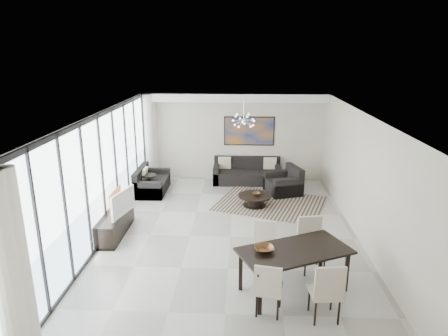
# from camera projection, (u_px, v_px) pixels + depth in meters

# --- Properties ---
(room_shell) EXTENTS (6.00, 9.00, 2.90)m
(room_shell) POSITION_uv_depth(u_px,v_px,m) (251.00, 179.00, 9.02)
(room_shell) COLOR #A8A39B
(room_shell) RESTS_ON ground
(window_wall) EXTENTS (0.37, 8.95, 2.90)m
(window_wall) POSITION_uv_depth(u_px,v_px,m) (106.00, 176.00, 9.15)
(window_wall) COLOR white
(window_wall) RESTS_ON floor
(soffit) EXTENTS (5.98, 0.40, 0.26)m
(soffit) POSITION_uv_depth(u_px,v_px,m) (234.00, 98.00, 12.77)
(soffit) COLOR white
(soffit) RESTS_ON room_shell
(painting) EXTENTS (1.68, 0.04, 0.98)m
(painting) POSITION_uv_depth(u_px,v_px,m) (249.00, 131.00, 13.24)
(painting) COLOR #AB6117
(painting) RESTS_ON room_shell
(chandelier) EXTENTS (0.66, 0.66, 0.71)m
(chandelier) POSITION_uv_depth(u_px,v_px,m) (244.00, 120.00, 11.16)
(chandelier) COLOR silver
(chandelier) RESTS_ON room_shell
(rug) EXTENTS (3.47, 3.05, 0.01)m
(rug) POSITION_uv_depth(u_px,v_px,m) (270.00, 203.00, 11.48)
(rug) COLOR black
(rug) RESTS_ON floor
(coffee_table) EXTENTS (0.92, 0.92, 0.32)m
(coffee_table) POSITION_uv_depth(u_px,v_px,m) (255.00, 200.00, 11.26)
(coffee_table) COLOR black
(coffee_table) RESTS_ON floor
(bowl_coffee) EXTENTS (0.24, 0.24, 0.07)m
(bowl_coffee) POSITION_uv_depth(u_px,v_px,m) (256.00, 194.00, 11.21)
(bowl_coffee) COLOR brown
(bowl_coffee) RESTS_ON coffee_table
(sofa_main) EXTENTS (2.22, 0.91, 0.81)m
(sofa_main) POSITION_uv_depth(u_px,v_px,m) (247.00, 174.00, 13.25)
(sofa_main) COLOR black
(sofa_main) RESTS_ON floor
(loveseat) EXTENTS (0.87, 1.54, 0.77)m
(loveseat) POSITION_uv_depth(u_px,v_px,m) (151.00, 184.00, 12.35)
(loveseat) COLOR black
(loveseat) RESTS_ON floor
(armchair) EXTENTS (1.20, 1.23, 0.83)m
(armchair) POSITION_uv_depth(u_px,v_px,m) (284.00, 184.00, 12.24)
(armchair) COLOR black
(armchair) RESTS_ON floor
(side_table) EXTENTS (0.44, 0.44, 0.60)m
(side_table) POSITION_uv_depth(u_px,v_px,m) (149.00, 181.00, 12.16)
(side_table) COLOR black
(side_table) RESTS_ON floor
(tv_console) EXTENTS (0.49, 1.73, 0.54)m
(tv_console) POSITION_uv_depth(u_px,v_px,m) (115.00, 224.00, 9.52)
(tv_console) COLOR black
(tv_console) RESTS_ON floor
(television) EXTENTS (0.35, 1.02, 0.58)m
(television) POSITION_uv_depth(u_px,v_px,m) (119.00, 202.00, 9.31)
(television) COLOR gray
(television) RESTS_ON tv_console
(dining_table) EXTENTS (2.21, 1.73, 0.83)m
(dining_table) POSITION_uv_depth(u_px,v_px,m) (294.00, 254.00, 7.16)
(dining_table) COLOR black
(dining_table) RESTS_ON floor
(dining_chair_sw) EXTENTS (0.52, 0.52, 0.97)m
(dining_chair_sw) POSITION_uv_depth(u_px,v_px,m) (268.00, 286.00, 6.50)
(dining_chair_sw) COLOR beige
(dining_chair_sw) RESTS_ON floor
(dining_chair_se) EXTENTS (0.53, 0.53, 1.06)m
(dining_chair_se) POSITION_uv_depth(u_px,v_px,m) (327.00, 289.00, 6.34)
(dining_chair_se) COLOR beige
(dining_chair_se) RESTS_ON floor
(dining_chair_nw) EXTENTS (0.52, 0.52, 0.96)m
(dining_chair_nw) POSITION_uv_depth(u_px,v_px,m) (264.00, 241.00, 8.04)
(dining_chair_nw) COLOR beige
(dining_chair_nw) RESTS_ON floor
(dining_chair_ne) EXTENTS (0.58, 0.58, 1.08)m
(dining_chair_ne) POSITION_uv_depth(u_px,v_px,m) (311.00, 240.00, 7.95)
(dining_chair_ne) COLOR beige
(dining_chair_ne) RESTS_ON floor
(bowl_dining) EXTENTS (0.40, 0.40, 0.09)m
(bowl_dining) POSITION_uv_depth(u_px,v_px,m) (264.00, 249.00, 7.07)
(bowl_dining) COLOR brown
(bowl_dining) RESTS_ON dining_table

